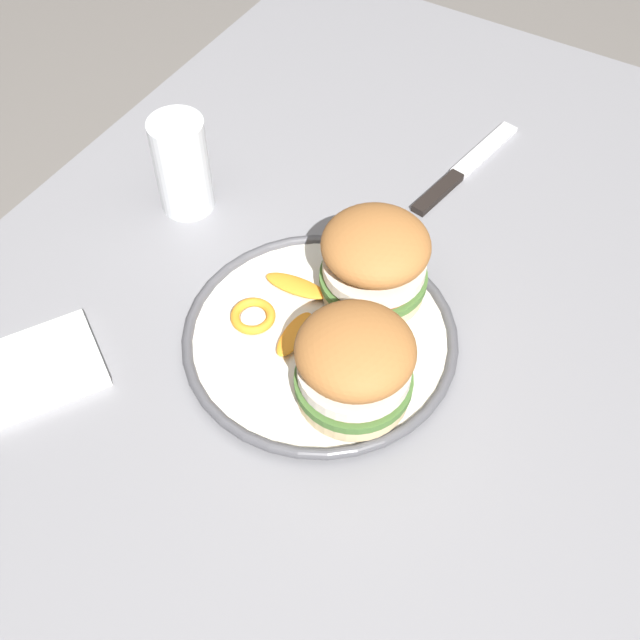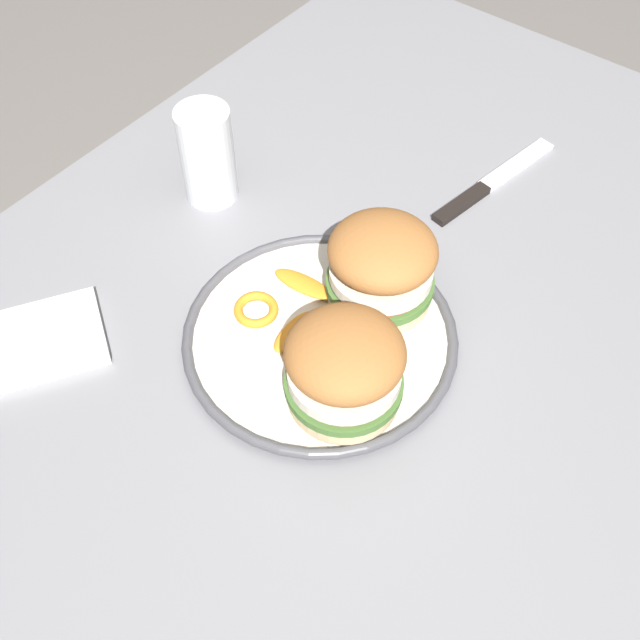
% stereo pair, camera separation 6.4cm
% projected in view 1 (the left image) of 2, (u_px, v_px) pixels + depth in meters
% --- Properties ---
extents(ground_plane, '(8.00, 8.00, 0.00)m').
position_uv_depth(ground_plane, '(344.00, 563.00, 1.43)').
color(ground_plane, slate).
extents(dining_table, '(1.28, 0.93, 0.70)m').
position_uv_depth(dining_table, '(356.00, 373.00, 0.95)').
color(dining_table, gray).
rests_on(dining_table, ground).
extents(dinner_plate, '(0.30, 0.30, 0.02)m').
position_uv_depth(dinner_plate, '(320.00, 337.00, 0.86)').
color(dinner_plate, silver).
rests_on(dinner_plate, dining_table).
extents(sandwich_half_left, '(0.15, 0.15, 0.10)m').
position_uv_depth(sandwich_half_left, '(375.00, 260.00, 0.85)').
color(sandwich_half_left, beige).
rests_on(sandwich_half_left, dinner_plate).
extents(sandwich_half_right, '(0.13, 0.13, 0.10)m').
position_uv_depth(sandwich_half_right, '(355.00, 364.00, 0.77)').
color(sandwich_half_right, beige).
rests_on(sandwich_half_right, dinner_plate).
extents(orange_peel_curled, '(0.07, 0.07, 0.01)m').
position_uv_depth(orange_peel_curled, '(253.00, 316.00, 0.86)').
color(orange_peel_curled, orange).
rests_on(orange_peel_curled, dinner_plate).
extents(orange_peel_strip_long, '(0.03, 0.08, 0.01)m').
position_uv_depth(orange_peel_strip_long, '(295.00, 288.00, 0.89)').
color(orange_peel_strip_long, orange).
rests_on(orange_peel_strip_long, dinner_plate).
extents(orange_peel_strip_short, '(0.07, 0.03, 0.01)m').
position_uv_depth(orange_peel_strip_short, '(295.00, 334.00, 0.85)').
color(orange_peel_strip_short, orange).
rests_on(orange_peel_strip_short, dinner_plate).
extents(drinking_glass, '(0.07, 0.07, 0.13)m').
position_uv_depth(drinking_glass, '(183.00, 170.00, 0.96)').
color(drinking_glass, white).
rests_on(drinking_glass, dining_table).
extents(table_knife, '(0.22, 0.06, 0.01)m').
position_uv_depth(table_knife, '(460.00, 174.00, 1.03)').
color(table_knife, silver).
rests_on(table_knife, dining_table).
extents(folded_napkin, '(0.17, 0.16, 0.01)m').
position_uv_depth(folded_napkin, '(37.00, 369.00, 0.84)').
color(folded_napkin, white).
rests_on(folded_napkin, dining_table).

